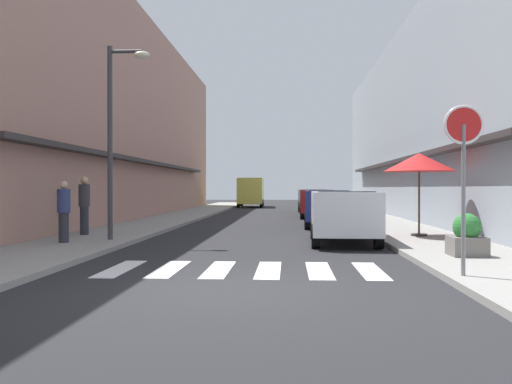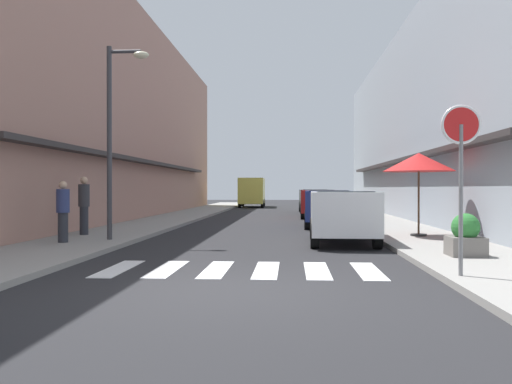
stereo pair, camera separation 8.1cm
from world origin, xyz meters
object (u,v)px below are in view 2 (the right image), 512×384
at_px(delivery_van, 252,190).
at_px(cafe_umbrella, 419,163).
at_px(parked_car_near, 343,211).
at_px(street_lamp, 116,122).
at_px(planter_corner, 466,237).
at_px(pedestrian_walking_near, 63,210).
at_px(round_street_sign, 461,145).
at_px(pedestrian_walking_far, 84,204).
at_px(parked_car_distant, 314,198).
at_px(parked_car_mid, 328,204).
at_px(parked_car_far, 319,200).

xyz_separation_m(delivery_van, cafe_umbrella, (6.99, -27.45, 0.91)).
distance_m(parked_car_near, street_lamp, 6.80).
relative_size(street_lamp, cafe_umbrella, 2.17).
bearing_deg(planter_corner, pedestrian_walking_near, 167.23).
distance_m(round_street_sign, cafe_umbrella, 7.51).
height_order(round_street_sign, pedestrian_walking_far, round_street_sign).
xyz_separation_m(parked_car_near, pedestrian_walking_near, (-7.45, -1.31, 0.05)).
relative_size(parked_car_distant, pedestrian_walking_far, 2.27).
distance_m(parked_car_mid, round_street_sign, 12.56).
bearing_deg(parked_car_distant, planter_corner, -84.25).
bearing_deg(parked_car_mid, delivery_van, 101.61).
height_order(parked_car_far, street_lamp, street_lamp).
relative_size(parked_car_distant, street_lamp, 0.75).
height_order(round_street_sign, pedestrian_walking_near, round_street_sign).
bearing_deg(pedestrian_walking_near, parked_car_near, -7.36).
distance_m(street_lamp, planter_corner, 9.55).
bearing_deg(pedestrian_walking_far, parked_car_far, -46.47).
distance_m(delivery_van, pedestrian_walking_far, 27.88).
distance_m(parked_car_distant, street_lamp, 20.37).
xyz_separation_m(parked_car_mid, delivery_van, (-4.61, 22.46, 0.49)).
bearing_deg(parked_car_far, parked_car_mid, -90.00).
relative_size(parked_car_near, round_street_sign, 1.42).
xyz_separation_m(parked_car_distant, pedestrian_walking_near, (-7.45, -20.09, 0.05)).
relative_size(round_street_sign, cafe_umbrella, 1.13).
height_order(street_lamp, pedestrian_walking_far, street_lamp).
xyz_separation_m(parked_car_near, round_street_sign, (1.33, -6.16, 1.34)).
distance_m(parked_car_near, parked_car_mid, 6.26).
xyz_separation_m(parked_car_far, round_street_sign, (1.33, -19.17, 1.34)).
distance_m(delivery_van, street_lamp, 29.26).
relative_size(parked_car_distant, delivery_van, 0.75).
relative_size(parked_car_far, planter_corner, 4.92).
xyz_separation_m(parked_car_far, delivery_van, (-4.61, 15.71, 0.48)).
bearing_deg(pedestrian_walking_far, pedestrian_walking_near, 175.10).
bearing_deg(delivery_van, cafe_umbrella, -75.71).
xyz_separation_m(parked_car_near, planter_corner, (2.25, -3.51, -0.40)).
distance_m(parked_car_near, pedestrian_walking_far, 7.87).
bearing_deg(parked_car_near, cafe_umbrella, 28.07).
relative_size(parked_car_far, delivery_van, 0.82).
bearing_deg(parked_car_near, parked_car_distant, 90.00).
height_order(parked_car_mid, parked_car_distant, same).
relative_size(planter_corner, pedestrian_walking_far, 0.51).
bearing_deg(street_lamp, pedestrian_walking_far, 135.75).
distance_m(parked_car_mid, pedestrian_walking_far, 9.40).
bearing_deg(delivery_van, parked_car_near, -80.87).
distance_m(parked_car_near, cafe_umbrella, 3.04).
bearing_deg(parked_car_near, street_lamp, -176.18).
height_order(parked_car_mid, planter_corner, parked_car_mid).
height_order(street_lamp, cafe_umbrella, street_lamp).
bearing_deg(round_street_sign, delivery_van, 99.67).
relative_size(parked_car_mid, round_street_sign, 1.43).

